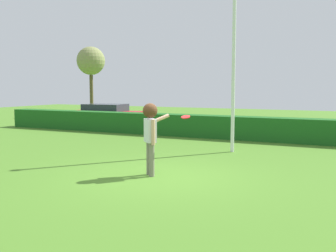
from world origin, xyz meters
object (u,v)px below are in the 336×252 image
Objects in this scene: lamppost at (234,36)px; oak_tree at (91,62)px; parked_car_red at (105,114)px; frisbee at (186,117)px; person at (151,129)px.

oak_tree is at bearing 142.11° from lamppost.
oak_tree is at bearing 132.55° from parked_car_red.
lamppost is at bearing 87.71° from frisbee.
frisbee is at bearing 45.81° from person.
lamppost is (0.80, 4.33, 2.71)m from person.
frisbee reaches higher than parked_car_red.
oak_tree is (-14.14, 11.00, 0.18)m from lamppost.
frisbee is 4.40m from lamppost.
lamppost is 17.92m from oak_tree.
parked_car_red is at bearing 130.09° from person.
frisbee is at bearing -45.65° from parked_car_red.
lamppost is at bearing -37.89° from oak_tree.
person is at bearing -48.97° from oak_tree.
lamppost reaches higher than frisbee.
frisbee is 0.04× the size of oak_tree.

